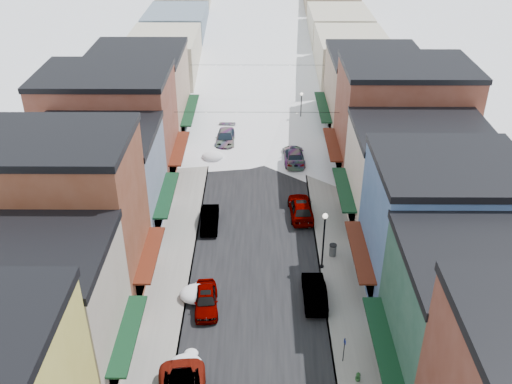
{
  "coord_description": "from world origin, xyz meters",
  "views": [
    {
      "loc": [
        0.24,
        -12.67,
        27.81
      ],
      "look_at": [
        0.0,
        29.86,
        2.97
      ],
      "focal_mm": 40.0,
      "sensor_mm": 36.0,
      "label": 1
    }
  ],
  "objects_px": {
    "car_silver_sedan": "(206,300)",
    "trash_can": "(333,250)",
    "car_dark_hatch": "(210,219)",
    "car_green_sedan": "(314,292)",
    "streetlamp_near": "(324,234)"
  },
  "relations": [
    {
      "from": "car_silver_sedan",
      "to": "trash_can",
      "type": "relative_size",
      "value": 4.0
    },
    {
      "from": "car_dark_hatch",
      "to": "trash_can",
      "type": "xyz_separation_m",
      "value": [
        10.25,
        -4.44,
        -0.01
      ]
    },
    {
      "from": "car_green_sedan",
      "to": "car_dark_hatch",
      "type": "bearing_deg",
      "value": -49.81
    },
    {
      "from": "trash_can",
      "to": "streetlamp_near",
      "type": "distance_m",
      "value": 3.18
    },
    {
      "from": "streetlamp_near",
      "to": "trash_can",
      "type": "bearing_deg",
      "value": 56.36
    },
    {
      "from": "trash_can",
      "to": "car_silver_sedan",
      "type": "bearing_deg",
      "value": -147.94
    },
    {
      "from": "car_dark_hatch",
      "to": "streetlamp_near",
      "type": "xyz_separation_m",
      "value": [
        9.23,
        -5.96,
        2.58
      ]
    },
    {
      "from": "car_silver_sedan",
      "to": "streetlamp_near",
      "type": "distance_m",
      "value": 10.15
    },
    {
      "from": "car_silver_sedan",
      "to": "trash_can",
      "type": "xyz_separation_m",
      "value": [
        9.71,
        6.09,
        -0.03
      ]
    },
    {
      "from": "car_green_sedan",
      "to": "streetlamp_near",
      "type": "xyz_separation_m",
      "value": [
        0.9,
        3.72,
        2.52
      ]
    },
    {
      "from": "trash_can",
      "to": "car_dark_hatch",
      "type": "bearing_deg",
      "value": 156.58
    },
    {
      "from": "car_silver_sedan",
      "to": "car_dark_hatch",
      "type": "xyz_separation_m",
      "value": [
        -0.53,
        10.52,
        -0.01
      ]
    },
    {
      "from": "car_green_sedan",
      "to": "trash_can",
      "type": "height_order",
      "value": "car_green_sedan"
    },
    {
      "from": "car_dark_hatch",
      "to": "trash_can",
      "type": "distance_m",
      "value": 11.17
    },
    {
      "from": "car_green_sedan",
      "to": "trash_can",
      "type": "distance_m",
      "value": 5.59
    }
  ]
}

